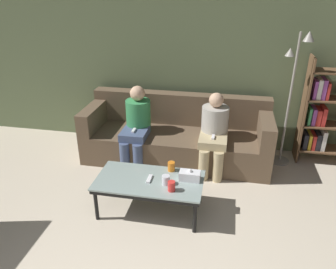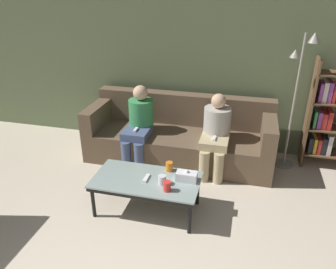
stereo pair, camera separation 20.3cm
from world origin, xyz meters
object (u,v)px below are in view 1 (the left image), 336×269
coffee_table (149,183)px  tissue_box (190,176)px  cup_near_right (166,180)px  seated_person_left_end (137,123)px  game_remote (149,179)px  cup_far_center (171,166)px  couch (177,137)px  bookshelf (327,115)px  seated_person_mid_left (214,130)px  standing_lamp (293,87)px  cup_near_left (172,186)px

coffee_table → tissue_box: 0.44m
cup_near_right → seated_person_left_end: size_ratio=0.09×
game_remote → cup_far_center: bearing=48.8°
coffee_table → cup_far_center: cup_far_center is taller
couch → tissue_box: bearing=-74.3°
cup_far_center → seated_person_left_end: 1.06m
bookshelf → seated_person_left_end: bearing=-168.9°
seated_person_mid_left → tissue_box: bearing=-100.6°
cup_far_center → game_remote: size_ratio=0.71×
coffee_table → standing_lamp: size_ratio=0.64×
cup_near_left → cup_far_center: size_ratio=1.00×
tissue_box → standing_lamp: 1.87m
game_remote → bookshelf: 2.61m
cup_far_center → bookshelf: bookshelf is taller
cup_near_left → cup_far_center: (-0.07, 0.38, 0.00)m
standing_lamp → coffee_table: bearing=-137.7°
cup_near_left → game_remote: size_ratio=0.71×
cup_near_left → seated_person_mid_left: seated_person_mid_left is taller
cup_far_center → standing_lamp: size_ratio=0.06×
cup_far_center → seated_person_left_end: bearing=127.0°
cup_near_left → cup_near_right: bearing=126.9°
couch → game_remote: size_ratio=17.00×
cup_near_left → standing_lamp: standing_lamp is taller
cup_near_right → standing_lamp: standing_lamp is taller
cup_near_right → tissue_box: size_ratio=0.45×
couch → seated_person_left_end: size_ratio=2.40×
tissue_box → seated_person_left_end: size_ratio=0.21×
cup_near_right → seated_person_mid_left: bearing=69.3°
seated_person_left_end → cup_near_left: bearing=-59.9°
cup_far_center → cup_near_right: bearing=-91.8°
standing_lamp → seated_person_mid_left: bearing=-159.8°
cup_near_left → bookshelf: bearing=43.4°
coffee_table → bookshelf: size_ratio=0.78×
game_remote → seated_person_mid_left: 1.23m
cup_far_center → bookshelf: size_ratio=0.07×
cup_far_center → game_remote: cup_far_center is taller
coffee_table → bookshelf: bearing=36.9°
couch → game_remote: couch is taller
cup_near_right → seated_person_mid_left: seated_person_mid_left is taller
tissue_box → seated_person_left_end: (-0.86, 0.99, 0.11)m
couch → cup_near_right: size_ratio=25.69×
tissue_box → standing_lamp: standing_lamp is taller
cup_near_left → standing_lamp: 2.13m
tissue_box → coffee_table: bearing=-169.5°
cup_near_left → cup_near_right: 0.13m
couch → cup_near_right: 1.34m
cup_near_left → standing_lamp: (1.29, 1.57, 0.64)m
cup_near_right → cup_far_center: size_ratio=0.94×
bookshelf → cup_near_left: bearing=-136.6°
seated_person_left_end → couch: bearing=22.0°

